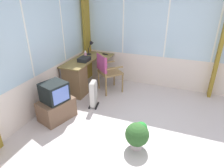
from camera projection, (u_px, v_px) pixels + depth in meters
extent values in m
cube|color=beige|center=(142.00, 138.00, 3.35)|extent=(5.26, 5.25, 0.06)
cube|color=silver|center=(37.00, 95.00, 3.85)|extent=(4.26, 0.06, 0.79)
cube|color=silver|center=(24.00, 30.00, 3.31)|extent=(4.18, 0.06, 1.75)
cube|color=white|center=(24.00, 30.00, 3.31)|extent=(0.04, 0.07, 1.75)
cube|color=white|center=(60.00, 22.00, 4.20)|extent=(0.04, 0.07, 1.75)
cube|color=silver|center=(162.00, 72.00, 4.98)|extent=(0.06, 4.25, 0.79)
cube|color=silver|center=(168.00, 20.00, 4.43)|extent=(0.06, 4.16, 1.75)
cube|color=white|center=(220.00, 22.00, 4.09)|extent=(0.07, 0.04, 1.75)
cube|color=white|center=(168.00, 20.00, 4.43)|extent=(0.07, 0.04, 1.75)
cube|color=white|center=(124.00, 18.00, 4.78)|extent=(0.07, 0.04, 1.75)
cube|color=olive|center=(87.00, 31.00, 5.13)|extent=(0.33, 0.09, 2.62)
cube|color=olive|center=(222.00, 40.00, 4.14)|extent=(0.33, 0.08, 2.62)
cube|color=olive|center=(83.00, 60.00, 4.78)|extent=(1.43, 0.54, 0.02)
cube|color=olive|center=(106.00, 56.00, 5.03)|extent=(0.54, 0.29, 0.02)
cube|color=brown|center=(75.00, 81.00, 4.54)|extent=(0.40, 0.50, 0.72)
cylinder|color=#4C4C51|center=(106.00, 73.00, 4.96)|extent=(0.04, 0.04, 0.73)
cylinder|color=#4C4C51|center=(62.00, 83.00, 4.45)|extent=(0.04, 0.04, 0.73)
cylinder|color=black|center=(89.00, 54.00, 5.11)|extent=(0.13, 0.13, 0.02)
cylinder|color=black|center=(89.00, 51.00, 5.07)|extent=(0.02, 0.02, 0.16)
cylinder|color=black|center=(90.00, 44.00, 5.04)|extent=(0.03, 0.07, 0.16)
cone|color=black|center=(92.00, 43.00, 5.05)|extent=(0.13, 0.12, 0.12)
cube|color=black|center=(105.00, 54.00, 5.11)|extent=(0.07, 0.16, 0.02)
cylinder|color=pink|center=(85.00, 55.00, 4.77)|extent=(0.06, 0.06, 0.16)
cone|color=white|center=(85.00, 51.00, 4.73)|extent=(0.06, 0.06, 0.06)
cube|color=black|center=(84.00, 59.00, 4.63)|extent=(0.31, 0.24, 0.09)
cylinder|color=olive|center=(122.00, 83.00, 4.72)|extent=(0.04, 0.04, 0.47)
cylinder|color=olive|center=(114.00, 77.00, 5.07)|extent=(0.04, 0.04, 0.47)
cylinder|color=olive|center=(106.00, 87.00, 4.54)|extent=(0.04, 0.04, 0.47)
cylinder|color=olive|center=(99.00, 80.00, 4.89)|extent=(0.04, 0.04, 0.47)
cube|color=olive|center=(110.00, 72.00, 4.69)|extent=(0.68, 0.68, 0.04)
cube|color=olive|center=(102.00, 64.00, 4.50)|extent=(0.32, 0.34, 0.45)
cube|color=#B64482|center=(102.00, 63.00, 4.49)|extent=(0.35, 0.38, 0.38)
cube|color=olive|center=(115.00, 68.00, 4.44)|extent=(0.35, 0.32, 0.03)
cube|color=olive|center=(106.00, 62.00, 4.79)|extent=(0.35, 0.32, 0.03)
cube|color=brown|center=(57.00, 109.00, 3.75)|extent=(0.74, 0.61, 0.40)
cube|color=black|center=(54.00, 92.00, 3.58)|extent=(0.52, 0.51, 0.36)
cube|color=#6482E1|center=(61.00, 95.00, 3.47)|extent=(0.33, 0.11, 0.28)
cube|color=silver|center=(92.00, 96.00, 4.00)|extent=(0.04, 0.10, 0.55)
cube|color=silver|center=(93.00, 95.00, 4.04)|extent=(0.04, 0.10, 0.55)
cube|color=silver|center=(93.00, 94.00, 4.08)|extent=(0.04, 0.10, 0.55)
cube|color=silver|center=(94.00, 93.00, 4.12)|extent=(0.04, 0.10, 0.55)
cube|color=silver|center=(94.00, 92.00, 4.15)|extent=(0.04, 0.10, 0.55)
cube|color=silver|center=(95.00, 91.00, 4.19)|extent=(0.04, 0.10, 0.55)
cube|color=black|center=(97.00, 106.00, 4.21)|extent=(0.27, 0.08, 0.03)
cube|color=black|center=(91.00, 105.00, 4.23)|extent=(0.27, 0.08, 0.03)
cube|color=silver|center=(95.00, 89.00, 4.21)|extent=(0.07, 0.10, 0.39)
cylinder|color=silver|center=(136.00, 144.00, 3.09)|extent=(0.19, 0.19, 0.11)
sphere|color=#30602A|center=(137.00, 134.00, 3.01)|extent=(0.38, 0.38, 0.38)
sphere|color=#25832F|center=(141.00, 128.00, 3.03)|extent=(0.21, 0.21, 0.21)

